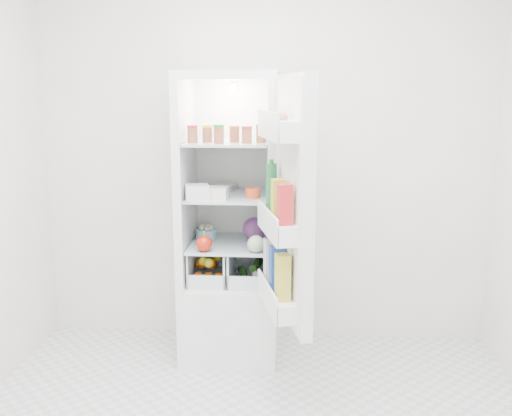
# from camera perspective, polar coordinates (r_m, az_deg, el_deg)

# --- Properties ---
(room_walls) EXTENTS (3.02, 3.02, 2.61)m
(room_walls) POSITION_cam_1_polar(r_m,az_deg,el_deg) (2.28, -1.31, 9.15)
(room_walls) COLOR silver
(room_walls) RESTS_ON ground
(refrigerator) EXTENTS (0.60, 0.60, 1.80)m
(refrigerator) POSITION_cam_1_polar(r_m,az_deg,el_deg) (3.69, -2.48, -4.44)
(refrigerator) COLOR silver
(refrigerator) RESTS_ON ground
(shelf_low) EXTENTS (0.49, 0.53, 0.01)m
(shelf_low) POSITION_cam_1_polar(r_m,az_deg,el_deg) (3.61, -2.60, -3.57)
(shelf_low) COLOR silver
(shelf_low) RESTS_ON refrigerator
(shelf_mid) EXTENTS (0.49, 0.53, 0.02)m
(shelf_mid) POSITION_cam_1_polar(r_m,az_deg,el_deg) (3.54, -2.65, 1.27)
(shelf_mid) COLOR silver
(shelf_mid) RESTS_ON refrigerator
(shelf_top) EXTENTS (0.49, 0.53, 0.02)m
(shelf_top) POSITION_cam_1_polar(r_m,az_deg,el_deg) (3.50, -2.70, 6.59)
(shelf_top) COLOR silver
(shelf_top) RESTS_ON refrigerator
(crisper_left) EXTENTS (0.23, 0.46, 0.22)m
(crisper_left) POSITION_cam_1_polar(r_m,az_deg,el_deg) (3.66, -4.49, -5.49)
(crisper_left) COLOR silver
(crisper_left) RESTS_ON refrigerator
(crisper_right) EXTENTS (0.23, 0.46, 0.22)m
(crisper_right) POSITION_cam_1_polar(r_m,az_deg,el_deg) (3.64, -0.66, -5.59)
(crisper_right) COLOR silver
(crisper_right) RESTS_ON refrigerator
(condiment_jars) EXTENTS (0.46, 0.16, 0.08)m
(condiment_jars) POSITION_cam_1_polar(r_m,az_deg,el_deg) (3.38, -2.94, 7.27)
(condiment_jars) COLOR #B21919
(condiment_jars) RESTS_ON shelf_top
(squeeze_bottle) EXTENTS (0.06, 0.06, 0.16)m
(squeeze_bottle) POSITION_cam_1_polar(r_m,az_deg,el_deg) (3.52, 0.88, 8.06)
(squeeze_bottle) COLOR silver
(squeeze_bottle) RESTS_ON shelf_top
(tub_white) EXTENTS (0.17, 0.17, 0.09)m
(tub_white) POSITION_cam_1_polar(r_m,az_deg,el_deg) (3.37, -5.91, 1.57)
(tub_white) COLOR silver
(tub_white) RESTS_ON shelf_mid
(tub_cream) EXTENTS (0.13, 0.13, 0.07)m
(tub_cream) POSITION_cam_1_polar(r_m,az_deg,el_deg) (3.39, -3.89, 1.51)
(tub_cream) COLOR silver
(tub_cream) RESTS_ON shelf_mid
(tin_red) EXTENTS (0.11, 0.11, 0.06)m
(tin_red) POSITION_cam_1_polar(r_m,az_deg,el_deg) (3.42, -0.35, 1.55)
(tin_red) COLOR #E24921
(tin_red) RESTS_ON shelf_mid
(foil_tray) EXTENTS (0.17, 0.15, 0.04)m
(foil_tray) POSITION_cam_1_polar(r_m,az_deg,el_deg) (3.69, -3.15, 2.11)
(foil_tray) COLOR silver
(foil_tray) RESTS_ON shelf_mid
(red_cabbage) EXTENTS (0.15, 0.15, 0.15)m
(red_cabbage) POSITION_cam_1_polar(r_m,az_deg,el_deg) (3.64, -0.18, -2.10)
(red_cabbage) COLOR #521F5C
(red_cabbage) RESTS_ON shelf_low
(bell_pepper) EXTENTS (0.10, 0.10, 0.10)m
(bell_pepper) POSITION_cam_1_polar(r_m,az_deg,el_deg) (3.41, -5.21, -3.57)
(bell_pepper) COLOR red
(bell_pepper) RESTS_ON shelf_low
(mushroom_bowl) EXTENTS (0.16, 0.16, 0.06)m
(mushroom_bowl) POSITION_cam_1_polar(r_m,az_deg,el_deg) (3.70, -4.99, -2.59)
(mushroom_bowl) COLOR #8CC2D0
(mushroom_bowl) RESTS_ON shelf_low
(salad_bag) EXTENTS (0.10, 0.10, 0.10)m
(salad_bag) POSITION_cam_1_polar(r_m,az_deg,el_deg) (3.38, -0.02, -3.61)
(salad_bag) COLOR #A1BB8C
(salad_bag) RESTS_ON shelf_low
(citrus_pile) EXTENTS (0.20, 0.24, 0.16)m
(citrus_pile) POSITION_cam_1_polar(r_m,az_deg,el_deg) (3.61, -4.80, -6.07)
(citrus_pile) COLOR #EB570C
(citrus_pile) RESTS_ON refrigerator
(veg_pile) EXTENTS (0.16, 0.30, 0.10)m
(veg_pile) POSITION_cam_1_polar(r_m,az_deg,el_deg) (3.65, -0.58, -6.30)
(veg_pile) COLOR #1C4A18
(veg_pile) RESTS_ON refrigerator
(fridge_door) EXTENTS (0.30, 0.60, 1.30)m
(fridge_door) POSITION_cam_1_polar(r_m,az_deg,el_deg) (2.95, 3.27, 0.00)
(fridge_door) COLOR silver
(fridge_door) RESTS_ON refrigerator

